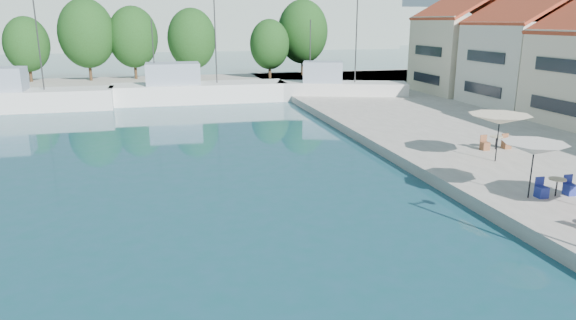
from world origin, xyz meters
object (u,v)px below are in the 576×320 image
object	(u,v)px
trawler_03	(196,91)
trawler_04	(338,89)
trawler_02	(23,99)
umbrella_white	(534,149)
umbrella_cream	(500,119)

from	to	relation	value
trawler_03	trawler_04	size ratio (longest dim) A/B	1.28
trawler_02	trawler_03	xyz separation A→B (m)	(15.13, 1.56, -0.00)
trawler_03	trawler_04	world-z (taller)	same
trawler_03	trawler_04	xyz separation A→B (m)	(13.90, -2.37, 0.00)
trawler_02	trawler_04	world-z (taller)	same
trawler_04	umbrella_white	world-z (taller)	trawler_04
trawler_03	umbrella_white	xyz separation A→B (m)	(11.17, -33.73, 1.63)
umbrella_white	umbrella_cream	distance (m)	5.81
trawler_03	umbrella_white	distance (m)	35.57
trawler_02	trawler_03	world-z (taller)	same
umbrella_white	trawler_02	bearing A→B (deg)	129.27
trawler_02	umbrella_cream	bearing A→B (deg)	-43.29
umbrella_white	umbrella_cream	bearing A→B (deg)	67.31
umbrella_white	umbrella_cream	world-z (taller)	umbrella_cream
trawler_03	umbrella_white	world-z (taller)	trawler_03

